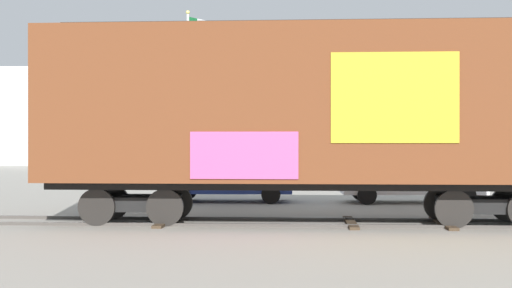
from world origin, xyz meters
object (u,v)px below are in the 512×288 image
Objects in this scene: freight_car at (307,109)px; flagpole at (190,81)px; parked_car_white at (409,177)px; parked_car_blue at (225,176)px.

flagpole is at bearing 110.53° from freight_car.
parked_car_blue is at bearing 178.66° from parked_car_white.
freight_car reaches higher than parked_car_blue.
flagpole is 7.55m from parked_car_blue.
freight_car is at bearing -119.99° from parked_car_white.
freight_car is 7.32m from parked_car_blue.
parked_car_white is (6.33, -0.15, 0.01)m from parked_car_blue.
parked_car_white is at bearing 60.01° from freight_car.
parked_car_blue is (-2.66, 6.51, -2.02)m from freight_car.
flagpole reaches higher than freight_car.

